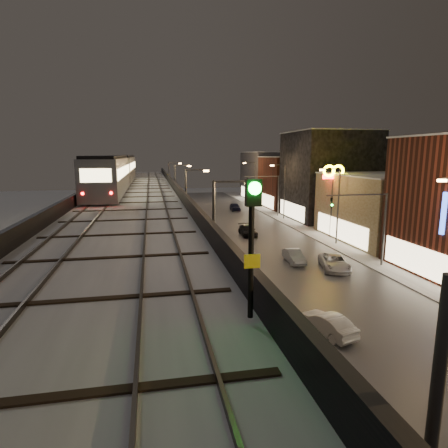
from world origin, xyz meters
TOP-DOWN VIEW (x-y plane):
  - road_surface at (7.50, 35.00)m, footprint 17.00×120.00m
  - sidewalk_right at (17.50, 35.00)m, footprint 4.00×120.00m
  - under_viaduct_pavement at (-6.00, 35.00)m, footprint 11.00×120.00m
  - elevated_viaduct at (-6.00, 31.84)m, footprint 9.00×100.00m
  - viaduct_trackbed at (-6.01, 31.97)m, footprint 8.40×100.00m
  - viaduct_parapet_streetside at (-1.65, 32.00)m, footprint 0.30×100.00m
  - viaduct_parapet_far at (-10.35, 32.00)m, footprint 0.30×100.00m
  - building_c at (23.99, 32.00)m, footprint 12.20×15.20m
  - building_d at (23.99, 48.00)m, footprint 12.20×13.20m
  - building_e at (23.99, 62.00)m, footprint 12.20×12.20m
  - building_f at (23.99, 76.00)m, footprint 12.20×16.20m
  - streetlight_left_1 at (-0.43, 13.00)m, footprint 2.57×0.28m
  - streetlight_left_2 at (-0.43, 31.00)m, footprint 2.57×0.28m
  - streetlight_right_2 at (16.73, 31.00)m, footprint 2.56×0.28m
  - streetlight_left_3 at (-0.43, 49.00)m, footprint 2.57×0.28m
  - streetlight_right_3 at (16.73, 49.00)m, footprint 2.56×0.28m
  - streetlight_left_4 at (-0.43, 67.00)m, footprint 2.57×0.28m
  - streetlight_right_4 at (16.73, 67.00)m, footprint 2.56×0.28m
  - traffic_light_rig_a at (15.84, 22.00)m, footprint 6.10×0.34m
  - traffic_light_rig_b at (15.84, 52.00)m, footprint 6.10×0.34m
  - subway_train at (-8.50, 40.71)m, footprint 3.15×38.43m
  - rail_signal at (-2.10, -0.76)m, footprint 0.38×0.45m
  - car_taxi at (-0.11, 17.43)m, footprint 2.02×4.43m
  - car_near_white at (5.53, 10.16)m, footprint 2.44×4.08m
  - car_mid_silver at (0.64, 43.29)m, footprint 2.66×5.57m
  - car_far_white at (1.03, 59.85)m, footprint 2.15×4.25m
  - car_onc_silver at (9.16, 24.58)m, footprint 1.57×3.97m
  - car_onc_dark at (11.98, 21.71)m, footprint 3.49×5.34m
  - car_onc_white at (7.88, 37.56)m, footprint 1.99×4.62m
  - car_onc_red at (11.17, 59.71)m, footprint 1.92×4.27m
  - sign_mcdonalds at (18.00, 34.49)m, footprint 2.76×0.61m
  - sign_carwash at (18.50, 16.19)m, footprint 1.47×0.35m

SIDE VIEW (x-z plane):
  - road_surface at x=7.50m, z-range 0.00..0.06m
  - under_viaduct_pavement at x=-6.00m, z-range 0.00..0.06m
  - sidewalk_right at x=17.50m, z-range 0.00..0.14m
  - car_near_white at x=5.53m, z-range 0.00..1.27m
  - car_onc_silver at x=9.16m, z-range 0.00..1.28m
  - car_onc_white at x=7.88m, z-range 0.00..1.32m
  - car_onc_dark at x=11.98m, z-range 0.00..1.37m
  - car_far_white at x=1.03m, z-range 0.00..1.39m
  - car_onc_red at x=11.17m, z-range 0.00..1.43m
  - car_taxi at x=-0.11m, z-range 0.00..1.47m
  - car_mid_silver at x=0.64m, z-range 0.00..1.53m
  - building_c at x=23.99m, z-range 0.00..8.16m
  - traffic_light_rig_a at x=15.84m, z-range 1.00..8.00m
  - traffic_light_rig_b at x=15.84m, z-range 1.00..8.00m
  - building_e at x=23.99m, z-range 0.00..10.16m
  - streetlight_left_1 at x=-0.43m, z-range 0.74..9.74m
  - streetlight_left_2 at x=-0.43m, z-range 0.74..9.74m
  - streetlight_right_2 at x=16.73m, z-range 0.74..9.74m
  - streetlight_left_3 at x=-0.43m, z-range 0.74..9.74m
  - streetlight_right_3 at x=16.73m, z-range 0.74..9.74m
  - streetlight_left_4 at x=-0.43m, z-range 0.74..9.74m
  - streetlight_right_4 at x=16.73m, z-range 0.74..9.74m
  - sign_carwash at x=18.50m, z-range 1.52..9.17m
  - building_f at x=23.99m, z-range 0.00..11.16m
  - elevated_viaduct at x=-6.00m, z-range 2.47..8.77m
  - viaduct_trackbed at x=-6.01m, z-range 6.23..6.55m
  - viaduct_parapet_streetside at x=-1.65m, z-range 6.30..7.40m
  - viaduct_parapet_far at x=-10.35m, z-range 6.30..7.40m
  - building_d at x=23.99m, z-range 0.00..14.16m
  - sign_mcdonalds at x=18.00m, z-range 2.79..12.05m
  - subway_train at x=-8.50m, z-range 6.61..10.38m
  - rail_signal at x=-2.10m, z-range 7.32..10.64m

